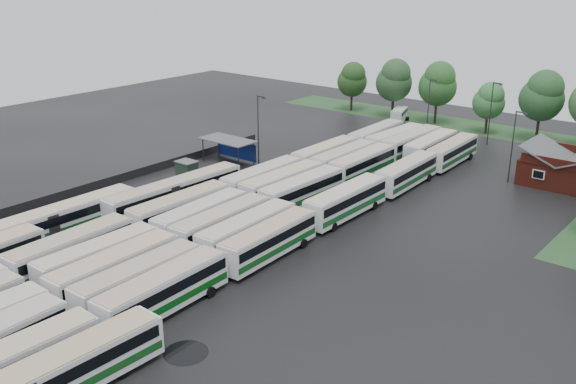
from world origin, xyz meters
The scene contains 46 objects.
ground centered at (0.00, 0.00, 0.00)m, with size 160.00×160.00×0.00m, color black.
brick_building centered at (24.00, 42.77, 1.87)m, with size 10.07×8.60×5.39m.
wash_shed centered at (-17.20, 22.02, 2.99)m, with size 8.20×4.20×3.58m.
utility_hut centered at (-16.20, 12.60, 1.32)m, with size 2.70×2.20×2.62m.
grass_strip_north centered at (2.00, 64.80, 0.01)m, with size 80.00×10.00×0.01m, color #244923.
west_fence centered at (-22.20, 8.00, 0.60)m, with size 0.10×50.00×1.20m, color #2D2D30.
bus_r0c4 centered at (8.50, -25.91, 1.92)m, with size 3.06×12.60×3.49m.
bus_r1c0 centered at (-4.58, -12.71, 1.99)m, with size 3.26×13.11×3.62m.
bus_r1c1 centered at (-1.16, -12.05, 1.91)m, with size 2.71×12.46×3.47m.
bus_r1c2 centered at (2.12, -12.59, 1.99)m, with size 3.10×13.06×3.62m.
bus_r1c3 centered at (5.31, -12.47, 1.94)m, with size 2.89×12.70×3.52m.
bus_r1c4 centered at (8.46, -12.39, 1.99)m, with size 3.30×13.08×3.61m.
bus_r2c0 centered at (-4.57, 1.20, 2.00)m, with size 2.97×13.07×3.63m.
bus_r2c1 centered at (-1.23, 1.09, 1.90)m, with size 3.12×12.52×3.46m.
bus_r2c2 centered at (1.99, 1.04, 1.95)m, with size 2.98×12.79×3.55m.
bus_r2c3 centered at (5.38, 1.31, 1.96)m, with size 3.12×12.87×3.56m.
bus_r2c4 centered at (8.47, 1.13, 1.92)m, with size 3.19×12.63×3.49m.
bus_r3c0 centered at (-4.35, 14.78, 1.98)m, with size 2.77×12.95×3.60m.
bus_r3c1 centered at (-1.11, 14.78, 2.00)m, with size 3.09×13.15×3.64m.
bus_r3c2 centered at (2.08, 14.62, 1.98)m, with size 3.12×12.98×3.59m.
bus_r3c4 centered at (8.26, 14.92, 2.00)m, with size 2.86×13.11×3.64m.
bus_r4c0 centered at (-4.57, 28.46, 1.95)m, with size 2.76×12.76×3.55m.
bus_r4c1 centered at (-1.26, 28.39, 1.95)m, with size 2.76×12.74×3.54m.
bus_r4c2 centered at (1.83, 28.25, 1.95)m, with size 2.87×12.78×3.55m.
bus_r4c4 centered at (8.41, 28.69, 1.93)m, with size 3.21×12.72×3.51m.
bus_r5c0 centered at (-4.46, 41.83, 1.97)m, with size 3.17×12.94×3.58m.
bus_r5c1 centered at (-1.07, 42.00, 1.93)m, with size 3.30×12.73×3.51m.
bus_r5c2 centered at (1.86, 41.76, 2.01)m, with size 3.19×13.20×3.65m.
bus_r5c3 centered at (5.09, 41.70, 1.96)m, with size 3.17×12.87×3.56m.
bus_r5c4 centered at (8.52, 41.70, 1.91)m, with size 3.11×12.55×3.47m.
artic_bus_west_b centered at (-9.24, 4.45, 1.96)m, with size 3.45×19.12×3.53m.
artic_bus_west_c centered at (-12.19, -9.66, 1.97)m, with size 2.84×19.15×3.55m.
minibus centered at (-10.77, 59.94, 1.34)m, with size 3.66×5.90×2.42m.
tree_north_0 centered at (-22.83, 62.31, 6.22)m, with size 5.84×5.84×9.67m.
tree_north_1 centered at (-13.30, 61.99, 7.21)m, with size 6.76×6.76×11.20m.
tree_north_2 centered at (-4.96, 63.08, 7.32)m, with size 6.87×6.87×11.38m.
tree_north_3 centered at (5.25, 61.91, 5.79)m, with size 5.44×5.44×9.00m.
tree_north_4 centered at (13.69, 62.67, 7.59)m, with size 7.13×7.13×11.80m.
lamp_post_ne centered at (18.17, 39.10, 5.66)m, with size 1.50×0.29×9.75m.
lamp_post_nw centered at (-13.45, 24.25, 5.86)m, with size 1.55×0.30×10.09m.
lamp_post_back_w centered at (-2.53, 55.30, 5.47)m, with size 1.45×0.28×9.42m.
lamp_post_back_e centered at (8.39, 55.26, 5.88)m, with size 1.56×0.30×10.13m.
puddle_1 centered at (10.83, -19.49, 0.00)m, with size 4.49×4.49×0.01m, color black.
puddle_2 centered at (-10.78, 3.27, 0.00)m, with size 4.91×4.91×0.01m, color black.
puddle_3 centered at (5.01, -0.75, 0.00)m, with size 4.09×4.09×0.01m, color black.
puddle_4 centered at (14.39, -15.41, 0.00)m, with size 3.47×3.47×0.01m, color black.
Camera 1 is at (46.73, -42.69, 28.02)m, focal length 40.00 mm.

